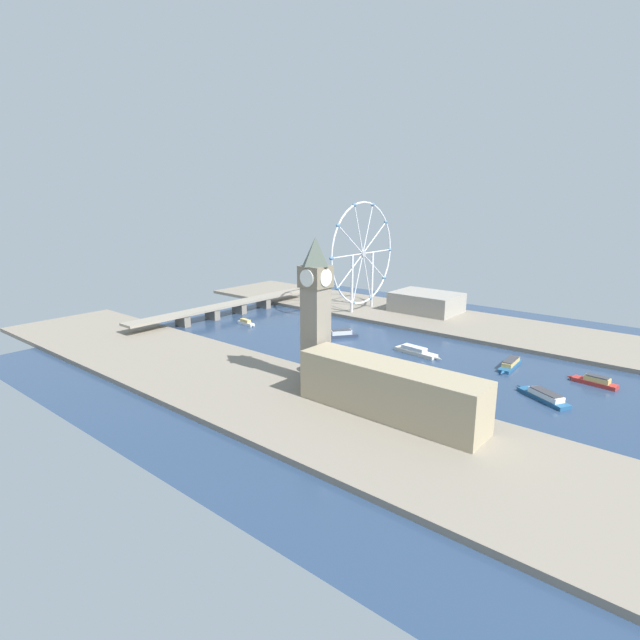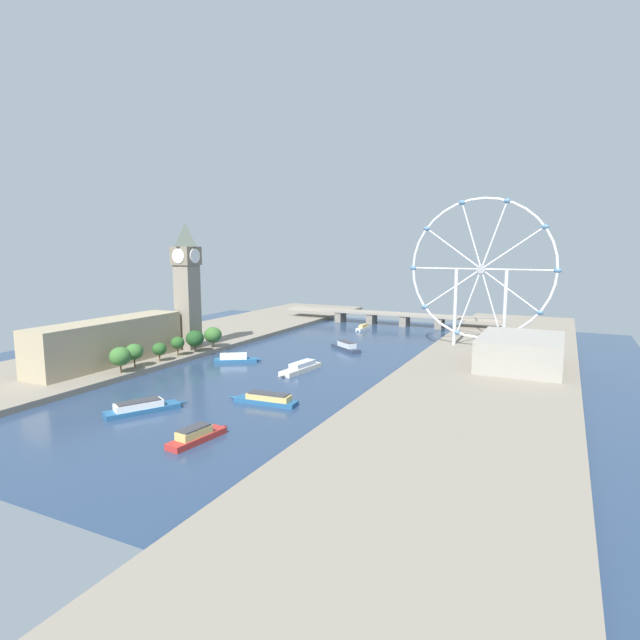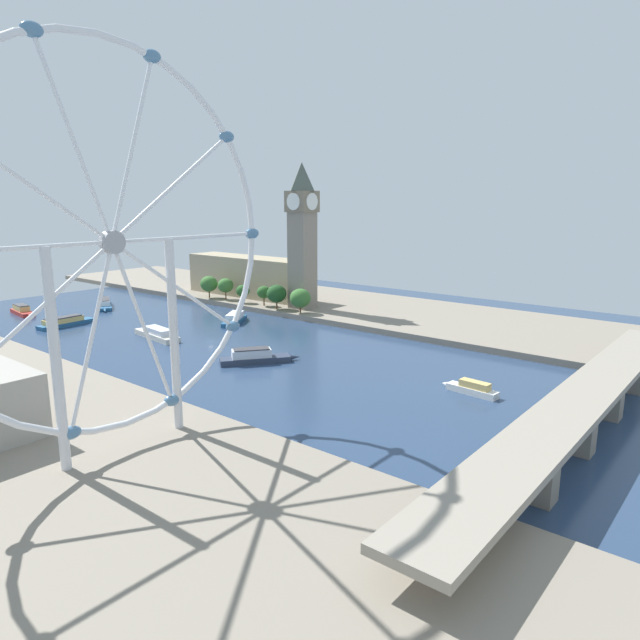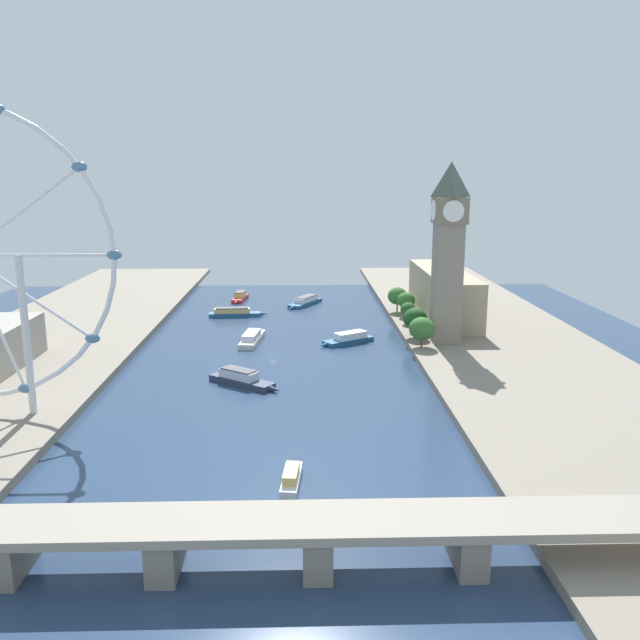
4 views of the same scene
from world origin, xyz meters
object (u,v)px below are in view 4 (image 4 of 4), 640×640
tour_boat_1 (349,339)px  tour_boat_5 (240,297)px  parliament_block (443,294)px  tour_boat_3 (242,379)px  tour_boat_6 (305,301)px  clock_tower (448,250)px  tour_boat_4 (234,312)px  river_bridge (241,532)px  tour_boat_2 (292,477)px  tour_boat_0 (252,338)px

tour_boat_1 → tour_boat_5: bearing=-93.6°
parliament_block → tour_boat_3: size_ratio=3.24×
tour_boat_3 → tour_boat_5: bearing=131.8°
tour_boat_6 → clock_tower: bearing=60.2°
parliament_block → tour_boat_3: 149.30m
clock_tower → tour_boat_3: (90.52, 53.02, -43.57)m
tour_boat_1 → tour_boat_4: size_ratio=0.81×
parliament_block → river_bridge: bearing=68.6°
tour_boat_1 → tour_boat_5: tour_boat_5 is taller
tour_boat_2 → tour_boat_3: size_ratio=0.73×
tour_boat_0 → tour_boat_5: size_ratio=1.32×
parliament_block → tour_boat_0: parliament_block is taller
tour_boat_5 → tour_boat_0: bearing=15.0°
clock_tower → tour_boat_5: 167.71m
tour_boat_0 → tour_boat_2: (-20.93, 151.06, -0.21)m
clock_tower → tour_boat_5: bearing=-48.8°
tour_boat_2 → tour_boat_4: bearing=14.7°
river_bridge → tour_boat_6: bearing=-93.2°
tour_boat_4 → tour_boat_6: bearing=34.8°
parliament_block → tour_boat_5: 135.41m
tour_boat_3 → tour_boat_4: (15.02, -126.28, -0.26)m
river_bridge → clock_tower: bearing=-114.5°
tour_boat_3 → tour_boat_4: tour_boat_3 is taller
tour_boat_1 → clock_tower: bearing=134.3°
tour_boat_0 → tour_boat_1: tour_boat_0 is taller
river_bridge → tour_boat_5: size_ratio=6.94×
clock_tower → river_bridge: 196.46m
tour_boat_6 → tour_boat_4: bearing=-22.4°
clock_tower → tour_boat_3: bearing=30.4°
parliament_block → tour_boat_4: (116.38, -17.48, -13.59)m
tour_boat_5 → tour_boat_1: bearing=36.0°
tour_boat_0 → tour_boat_4: bearing=20.7°
clock_tower → tour_boat_6: clock_tower is taller
parliament_block → tour_boat_4: 118.47m
clock_tower → tour_boat_0: bearing=-8.5°
river_bridge → tour_boat_2: size_ratio=9.21×
tour_boat_2 → tour_boat_6: size_ratio=0.63×
tour_boat_0 → tour_boat_3: tour_boat_3 is taller
clock_tower → tour_boat_1: clock_tower is taller
tour_boat_0 → tour_boat_2: bearing=-165.0°
clock_tower → tour_boat_4: 135.75m
tour_boat_1 → tour_boat_3: (46.18, 63.22, 0.24)m
tour_boat_0 → tour_boat_6: (-26.67, -92.55, 0.04)m
clock_tower → tour_boat_3: 113.59m
tour_boat_4 → tour_boat_5: tour_boat_5 is taller
tour_boat_1 → tour_boat_5: (62.23, -111.68, 0.05)m
tour_boat_4 → tour_boat_0: bearing=-80.2°
parliament_block → tour_boat_6: 91.61m
parliament_block → tour_boat_2: size_ratio=4.47×
tour_boat_5 → tour_boat_4: bearing=8.1°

